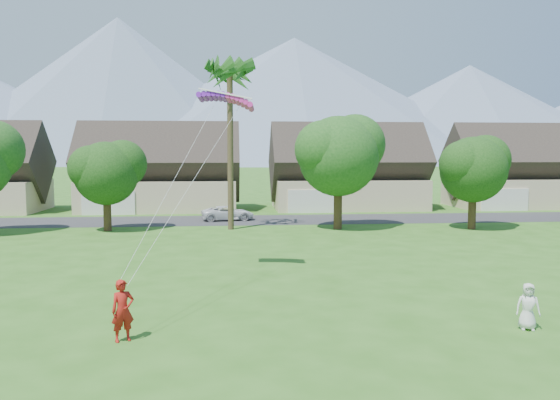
{
  "coord_description": "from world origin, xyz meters",
  "views": [
    {
      "loc": [
        -2.02,
        -12.09,
        5.74
      ],
      "look_at": [
        0.0,
        10.0,
        3.8
      ],
      "focal_mm": 35.0,
      "sensor_mm": 36.0,
      "label": 1
    }
  ],
  "objects": [
    {
      "name": "ground",
      "position": [
        0.0,
        0.0,
        0.0
      ],
      "size": [
        500.0,
        500.0,
        0.0
      ],
      "primitive_type": "plane",
      "color": "#2D6019",
      "rests_on": "ground"
    },
    {
      "name": "street",
      "position": [
        0.0,
        34.0,
        0.01
      ],
      "size": [
        90.0,
        7.0,
        0.01
      ],
      "primitive_type": "cube",
      "color": "#2D2D30",
      "rests_on": "ground"
    },
    {
      "name": "kite_flyer",
      "position": [
        -5.3,
        4.47,
        0.95
      ],
      "size": [
        0.82,
        0.71,
        1.9
      ],
      "primitive_type": "imported",
      "rotation": [
        0.0,
        0.0,
        0.45
      ],
      "color": "#A71913",
      "rests_on": "ground"
    },
    {
      "name": "watcher",
      "position": [
        7.56,
        4.39,
        0.76
      ],
      "size": [
        0.85,
        0.67,
        1.53
      ],
      "primitive_type": "imported",
      "rotation": [
        0.0,
        0.0,
        -0.28
      ],
      "color": "silver",
      "rests_on": "ground"
    },
    {
      "name": "parked_car",
      "position": [
        -2.26,
        34.0,
        0.61
      ],
      "size": [
        4.66,
        2.67,
        1.22
      ],
      "primitive_type": "imported",
      "rotation": [
        0.0,
        0.0,
        1.72
      ],
      "color": "silver",
      "rests_on": "ground"
    },
    {
      "name": "mountain_ridge",
      "position": [
        10.4,
        260.0,
        29.07
      ],
      "size": [
        540.0,
        240.0,
        70.0
      ],
      "color": "slate",
      "rests_on": "ground"
    },
    {
      "name": "houses_row",
      "position": [
        0.49,
        42.99,
        3.44
      ],
      "size": [
        72.75,
        8.19,
        8.86
      ],
      "color": "beige",
      "rests_on": "ground"
    },
    {
      "name": "tree_row",
      "position": [
        -1.14,
        27.92,
        4.89
      ],
      "size": [
        62.27,
        6.67,
        8.45
      ],
      "color": "#47301C",
      "rests_on": "ground"
    },
    {
      "name": "fan_palm",
      "position": [
        -2.0,
        28.5,
        11.8
      ],
      "size": [
        3.0,
        3.0,
        13.8
      ],
      "color": "#4C3D26",
      "rests_on": "ground"
    },
    {
      "name": "parafoil_kite",
      "position": [
        -2.16,
        13.5,
        8.27
      ],
      "size": [
        2.7,
        1.17,
        0.5
      ],
      "rotation": [
        0.0,
        0.0,
        -0.14
      ],
      "color": "purple",
      "rests_on": "ground"
    }
  ]
}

